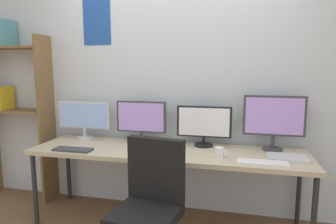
{
  "coord_description": "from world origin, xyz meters",
  "views": [
    {
      "loc": [
        0.63,
        -2.01,
        1.5
      ],
      "look_at": [
        0.0,
        0.65,
        1.09
      ],
      "focal_mm": 31.58,
      "sensor_mm": 36.0,
      "label": 1
    }
  ],
  "objects_px": {
    "keyboard_center": "(161,156)",
    "laptop_closed": "(288,158)",
    "computer_mouse": "(134,151)",
    "monitor_far_left": "(84,118)",
    "desk": "(167,154)",
    "monitor_center_left": "(141,120)",
    "keyboard_right": "(262,163)",
    "bookshelf": "(8,89)",
    "monitor_far_right": "(274,119)",
    "monitor_center_right": "(204,124)",
    "keyboard_left": "(73,150)",
    "coffee_mug": "(219,152)",
    "office_chair": "(149,221)"
  },
  "relations": [
    {
      "from": "office_chair",
      "to": "computer_mouse",
      "type": "distance_m",
      "value": 0.7
    },
    {
      "from": "desk",
      "to": "monitor_center_left",
      "type": "bearing_deg",
      "value": 146.46
    },
    {
      "from": "monitor_far_right",
      "to": "laptop_closed",
      "type": "bearing_deg",
      "value": -69.68
    },
    {
      "from": "desk",
      "to": "monitor_far_right",
      "type": "xyz_separation_m",
      "value": [
        0.96,
        0.21,
        0.34
      ]
    },
    {
      "from": "bookshelf",
      "to": "keyboard_left",
      "type": "xyz_separation_m",
      "value": [
        1.07,
        -0.46,
        -0.51
      ]
    },
    {
      "from": "laptop_closed",
      "to": "keyboard_left",
      "type": "bearing_deg",
      "value": -173.61
    },
    {
      "from": "keyboard_right",
      "to": "computer_mouse",
      "type": "bearing_deg",
      "value": 177.15
    },
    {
      "from": "monitor_center_left",
      "to": "laptop_closed",
      "type": "height_order",
      "value": "monitor_center_left"
    },
    {
      "from": "keyboard_right",
      "to": "coffee_mug",
      "type": "relative_size",
      "value": 3.77
    },
    {
      "from": "keyboard_center",
      "to": "keyboard_right",
      "type": "height_order",
      "value": "same"
    },
    {
      "from": "monitor_far_left",
      "to": "keyboard_right",
      "type": "bearing_deg",
      "value": -13.8
    },
    {
      "from": "computer_mouse",
      "to": "laptop_closed",
      "type": "distance_m",
      "value": 1.33
    },
    {
      "from": "desk",
      "to": "monitor_center_right",
      "type": "distance_m",
      "value": 0.47
    },
    {
      "from": "office_chair",
      "to": "keyboard_right",
      "type": "height_order",
      "value": "office_chair"
    },
    {
      "from": "desk",
      "to": "monitor_far_left",
      "type": "xyz_separation_m",
      "value": [
        -0.96,
        0.21,
        0.28
      ]
    },
    {
      "from": "keyboard_left",
      "to": "keyboard_center",
      "type": "distance_m",
      "value": 0.84
    },
    {
      "from": "monitor_far_left",
      "to": "coffee_mug",
      "type": "xyz_separation_m",
      "value": [
        1.46,
        -0.35,
        -0.19
      ]
    },
    {
      "from": "monitor_far_left",
      "to": "monitor_center_right",
      "type": "distance_m",
      "value": 1.28
    },
    {
      "from": "office_chair",
      "to": "monitor_far_left",
      "type": "bearing_deg",
      "value": 137.44
    },
    {
      "from": "monitor_far_right",
      "to": "coffee_mug",
      "type": "distance_m",
      "value": 0.63
    },
    {
      "from": "monitor_far_left",
      "to": "monitor_center_right",
      "type": "height_order",
      "value": "monitor_far_left"
    },
    {
      "from": "computer_mouse",
      "to": "monitor_far_left",
      "type": "bearing_deg",
      "value": 150.96
    },
    {
      "from": "monitor_far_left",
      "to": "coffee_mug",
      "type": "bearing_deg",
      "value": -13.43
    },
    {
      "from": "bookshelf",
      "to": "coffee_mug",
      "type": "bearing_deg",
      "value": -8.64
    },
    {
      "from": "monitor_center_right",
      "to": "keyboard_left",
      "type": "bearing_deg",
      "value": -159.13
    },
    {
      "from": "office_chair",
      "to": "monitor_far_left",
      "type": "height_order",
      "value": "monitor_far_left"
    },
    {
      "from": "desk",
      "to": "computer_mouse",
      "type": "distance_m",
      "value": 0.32
    },
    {
      "from": "desk",
      "to": "keyboard_right",
      "type": "bearing_deg",
      "value": -15.31
    },
    {
      "from": "monitor_far_left",
      "to": "laptop_closed",
      "type": "xyz_separation_m",
      "value": [
        2.02,
        -0.26,
        -0.22
      ]
    },
    {
      "from": "monitor_center_left",
      "to": "keyboard_right",
      "type": "xyz_separation_m",
      "value": [
        1.16,
        -0.44,
        -0.23
      ]
    },
    {
      "from": "monitor_far_right",
      "to": "keyboard_center",
      "type": "xyz_separation_m",
      "value": [
        -0.96,
        -0.44,
        -0.28
      ]
    },
    {
      "from": "keyboard_center",
      "to": "laptop_closed",
      "type": "relative_size",
      "value": 1.1
    },
    {
      "from": "computer_mouse",
      "to": "coffee_mug",
      "type": "xyz_separation_m",
      "value": [
        0.76,
        0.04,
        0.03
      ]
    },
    {
      "from": "computer_mouse",
      "to": "coffee_mug",
      "type": "height_order",
      "value": "coffee_mug"
    },
    {
      "from": "monitor_far_left",
      "to": "computer_mouse",
      "type": "height_order",
      "value": "monitor_far_left"
    },
    {
      "from": "laptop_closed",
      "to": "monitor_far_right",
      "type": "bearing_deg",
      "value": 111.16
    },
    {
      "from": "monitor_far_left",
      "to": "keyboard_left",
      "type": "height_order",
      "value": "monitor_far_left"
    },
    {
      "from": "keyboard_center",
      "to": "computer_mouse",
      "type": "bearing_deg",
      "value": 168.21
    },
    {
      "from": "bookshelf",
      "to": "computer_mouse",
      "type": "xyz_separation_m",
      "value": [
        1.64,
        -0.4,
        -0.5
      ]
    },
    {
      "from": "keyboard_right",
      "to": "coffee_mug",
      "type": "bearing_deg",
      "value": 164.66
    },
    {
      "from": "bookshelf",
      "to": "computer_mouse",
      "type": "relative_size",
      "value": 21.13
    },
    {
      "from": "monitor_far_right",
      "to": "coffee_mug",
      "type": "xyz_separation_m",
      "value": [
        -0.47,
        -0.35,
        -0.25
      ]
    },
    {
      "from": "monitor_center_left",
      "to": "coffee_mug",
      "type": "distance_m",
      "value": 0.91
    },
    {
      "from": "bookshelf",
      "to": "monitor_far_right",
      "type": "bearing_deg",
      "value": -0.35
    },
    {
      "from": "keyboard_left",
      "to": "keyboard_right",
      "type": "relative_size",
      "value": 0.9
    },
    {
      "from": "monitor_center_right",
      "to": "computer_mouse",
      "type": "height_order",
      "value": "monitor_center_right"
    },
    {
      "from": "coffee_mug",
      "to": "keyboard_left",
      "type": "bearing_deg",
      "value": -175.95
    },
    {
      "from": "monitor_center_right",
      "to": "keyboard_left",
      "type": "xyz_separation_m",
      "value": [
        -1.16,
        -0.44,
        -0.21
      ]
    },
    {
      "from": "bookshelf",
      "to": "office_chair",
      "type": "height_order",
      "value": "bookshelf"
    },
    {
      "from": "monitor_far_right",
      "to": "keyboard_center",
      "type": "bearing_deg",
      "value": -155.27
    }
  ]
}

